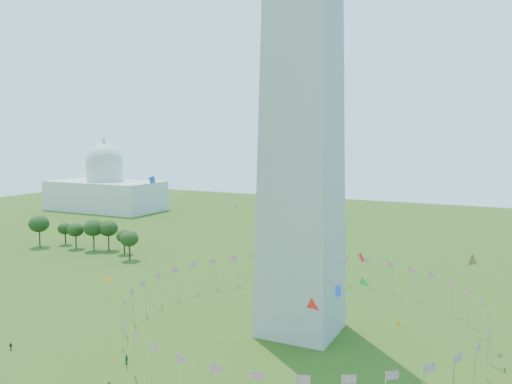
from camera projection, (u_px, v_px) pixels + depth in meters
flag_ring at (301, 312)px, 115.32m from camera, size 80.24×80.24×9.00m
capitol_building at (105, 173)px, 308.30m from camera, size 70.00×35.00×46.00m
kites_aloft at (334, 280)px, 85.12m from camera, size 109.21×70.96×33.52m
tree_line_west at (86, 236)px, 198.35m from camera, size 55.87×15.99×12.74m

